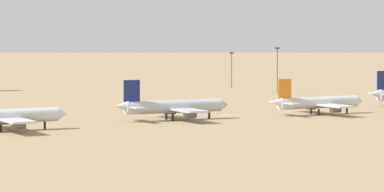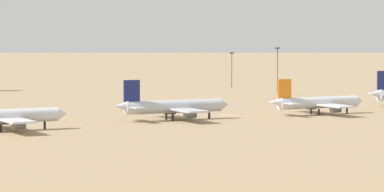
# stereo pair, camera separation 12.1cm
# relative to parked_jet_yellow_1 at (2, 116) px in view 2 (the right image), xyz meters

# --- Properties ---
(ground) EXTENTS (4000.00, 4000.00, 0.00)m
(ground) POSITION_rel_parked_jet_yellow_1_xyz_m (72.27, 8.27, -3.60)
(ground) COLOR #9E8460
(parked_jet_yellow_1) EXTENTS (33.25, 28.10, 10.98)m
(parked_jet_yellow_1) POSITION_rel_parked_jet_yellow_1_xyz_m (0.00, 0.00, 0.00)
(parked_jet_yellow_1) COLOR silver
(parked_jet_yellow_1) RESTS_ON ground
(parked_jet_navy_2) EXTENTS (33.78, 28.64, 11.16)m
(parked_jet_navy_2) POSITION_rel_parked_jet_yellow_1_xyz_m (50.76, 3.55, 0.06)
(parked_jet_navy_2) COLOR silver
(parked_jet_navy_2) RESTS_ON ground
(parked_jet_orange_3) EXTENTS (31.78, 26.82, 10.49)m
(parked_jet_orange_3) POSITION_rel_parked_jet_yellow_1_xyz_m (95.33, -3.40, -0.16)
(parked_jet_orange_3) COLOR silver
(parked_jet_orange_3) RESTS_ON ground
(light_pole_mid) EXTENTS (1.80, 0.50, 14.48)m
(light_pole_mid) POSITION_rel_parked_jet_yellow_1_xyz_m (150.83, 119.82, 4.83)
(light_pole_mid) COLOR #59595E
(light_pole_mid) RESTS_ON ground
(light_pole_east) EXTENTS (1.80, 0.50, 17.34)m
(light_pole_east) POSITION_rel_parked_jet_yellow_1_xyz_m (142.36, 77.69, 6.30)
(light_pole_east) COLOR #59595E
(light_pole_east) RESTS_ON ground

